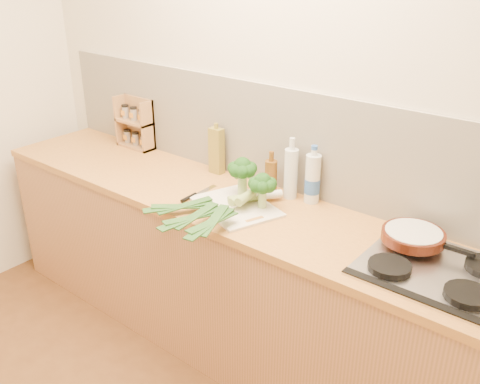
% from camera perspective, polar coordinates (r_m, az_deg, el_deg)
% --- Properties ---
extents(room_shell, '(3.50, 3.50, 3.50)m').
position_cam_1_polar(room_shell, '(2.80, 3.45, 5.90)').
color(room_shell, beige).
rests_on(room_shell, ground).
extents(counter, '(3.20, 0.62, 0.90)m').
position_cam_1_polar(counter, '(2.91, -0.28, -9.08)').
color(counter, '#AF7548').
rests_on(counter, ground).
extents(gas_hob, '(0.58, 0.50, 0.04)m').
position_cam_1_polar(gas_hob, '(2.26, 20.33, -7.76)').
color(gas_hob, silver).
rests_on(gas_hob, counter).
extents(chopping_board, '(0.51, 0.44, 0.01)m').
position_cam_1_polar(chopping_board, '(2.63, -0.46, -1.54)').
color(chopping_board, beige).
rests_on(chopping_board, counter).
extents(broccoli_left, '(0.15, 0.15, 0.20)m').
position_cam_1_polar(broccoli_left, '(2.69, 0.25, 2.43)').
color(broccoli_left, '#9AB86B').
rests_on(broccoli_left, chopping_board).
extents(broccoli_right, '(0.14, 0.14, 0.18)m').
position_cam_1_polar(broccoli_right, '(2.56, 2.42, 0.82)').
color(broccoli_right, '#9AB86B').
rests_on(broccoli_right, chopping_board).
extents(leek_front, '(0.43, 0.61, 0.04)m').
position_cam_1_polar(leek_front, '(2.63, -1.09, -0.86)').
color(leek_front, white).
rests_on(leek_front, chopping_board).
extents(leek_mid, '(0.17, 0.67, 0.04)m').
position_cam_1_polar(leek_mid, '(2.56, -1.03, -1.16)').
color(leek_mid, white).
rests_on(leek_mid, chopping_board).
extents(leek_back, '(0.16, 0.68, 0.04)m').
position_cam_1_polar(leek_back, '(2.52, -0.17, -1.12)').
color(leek_back, white).
rests_on(leek_back, chopping_board).
extents(chefs_knife, '(0.04, 0.27, 0.02)m').
position_cam_1_polar(chefs_knife, '(2.75, -5.04, -0.41)').
color(chefs_knife, silver).
rests_on(chefs_knife, counter).
extents(skillet, '(0.39, 0.26, 0.05)m').
position_cam_1_polar(skillet, '(2.37, 18.04, -4.46)').
color(skillet, '#44180B').
rests_on(skillet, gas_hob).
extents(spice_rack, '(0.27, 0.11, 0.32)m').
position_cam_1_polar(spice_rack, '(3.48, -10.98, 6.95)').
color(spice_rack, '#B97F4F').
rests_on(spice_rack, counter).
extents(oil_tin, '(0.08, 0.05, 0.29)m').
position_cam_1_polar(oil_tin, '(3.00, -2.52, 4.45)').
color(oil_tin, olive).
rests_on(oil_tin, counter).
extents(glass_bottle, '(0.07, 0.07, 0.32)m').
position_cam_1_polar(glass_bottle, '(2.70, 5.45, 2.06)').
color(glass_bottle, silver).
rests_on(glass_bottle, counter).
extents(amber_bottle, '(0.06, 0.06, 0.23)m').
position_cam_1_polar(amber_bottle, '(2.76, 3.31, 1.71)').
color(amber_bottle, brown).
rests_on(amber_bottle, counter).
extents(water_bottle, '(0.08, 0.08, 0.28)m').
position_cam_1_polar(water_bottle, '(2.67, 7.74, 1.26)').
color(water_bottle, silver).
rests_on(water_bottle, counter).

